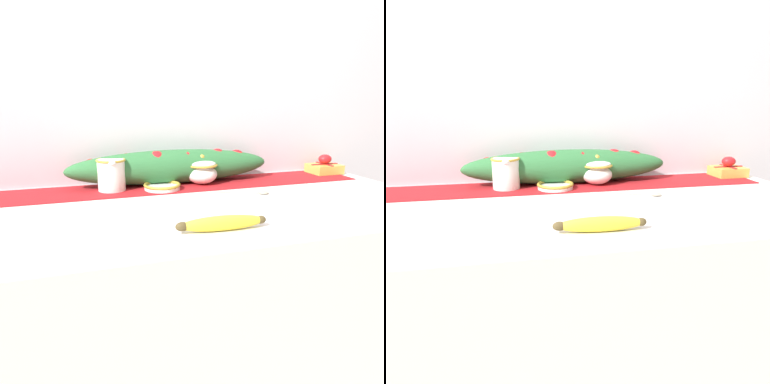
{
  "view_description": "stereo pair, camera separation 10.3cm",
  "coord_description": "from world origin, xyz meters",
  "views": [
    {
      "loc": [
        -0.34,
        -1.0,
        1.18
      ],
      "look_at": [
        -0.03,
        -0.04,
        0.93
      ],
      "focal_mm": 35.0,
      "sensor_mm": 36.0,
      "label": 1
    },
    {
      "loc": [
        -0.24,
        -1.03,
        1.18
      ],
      "look_at": [
        -0.03,
        -0.04,
        0.93
      ],
      "focal_mm": 35.0,
      "sensor_mm": 36.0,
      "label": 2
    }
  ],
  "objects": [
    {
      "name": "poinsettia_garland",
      "position": [
        0.0,
        0.28,
        0.95
      ],
      "size": [
        0.74,
        0.13,
        0.12
      ],
      "color": "#2D6B38",
      "rests_on": "countertop"
    },
    {
      "name": "spoon",
      "position": [
        0.23,
        0.05,
        0.89
      ],
      "size": [
        0.18,
        0.09,
        0.01
      ],
      "rotation": [
        0.0,
        0.0,
        -0.4
      ],
      "color": "#A89E89",
      "rests_on": "countertop"
    },
    {
      "name": "cream_pitcher",
      "position": [
        -0.22,
        0.24,
        0.94
      ],
      "size": [
        0.1,
        0.11,
        0.11
      ],
      "color": "white",
      "rests_on": "countertop"
    },
    {
      "name": "small_dish",
      "position": [
        -0.06,
        0.2,
        0.89
      ],
      "size": [
        0.13,
        0.13,
        0.02
      ],
      "color": "white",
      "rests_on": "countertop"
    },
    {
      "name": "gift_box",
      "position": [
        0.65,
        0.28,
        0.91
      ],
      "size": [
        0.12,
        0.1,
        0.08
      ],
      "rotation": [
        0.0,
        0.0,
        0.01
      ],
      "color": "gold",
      "rests_on": "countertop"
    },
    {
      "name": "sugar_bowl",
      "position": [
        0.1,
        0.24,
        0.93
      ],
      "size": [
        0.11,
        0.11,
        0.11
      ],
      "color": "white",
      "rests_on": "countertop"
    },
    {
      "name": "back_wall",
      "position": [
        0.0,
        0.37,
        1.2
      ],
      "size": [
        2.29,
        0.04,
        2.4
      ],
      "primitive_type": "cube",
      "color": "silver",
      "rests_on": "ground_plane"
    },
    {
      "name": "banana",
      "position": [
        -0.02,
        -0.23,
        0.9
      ],
      "size": [
        0.22,
        0.05,
        0.04
      ],
      "rotation": [
        0.0,
        0.0,
        -0.05
      ],
      "color": "yellow",
      "rests_on": "countertop"
    },
    {
      "name": "table_runner",
      "position": [
        0.0,
        0.24,
        0.88
      ],
      "size": [
        1.37,
        0.21,
        0.0
      ],
      "primitive_type": "cube",
      "color": "#A8191E",
      "rests_on": "countertop"
    },
    {
      "name": "countertop",
      "position": [
        0.0,
        0.0,
        0.44
      ],
      "size": [
        1.49,
        0.71,
        0.88
      ],
      "primitive_type": "cube",
      "color": "silver",
      "rests_on": "ground_plane"
    }
  ]
}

